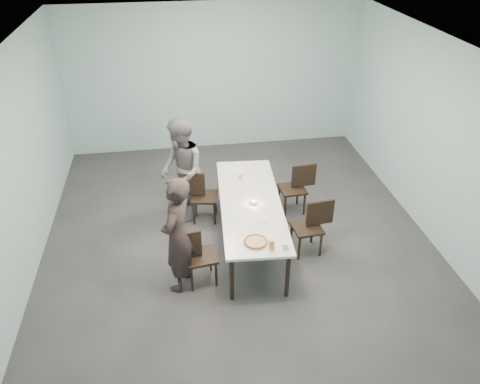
{
  "coord_description": "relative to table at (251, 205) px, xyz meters",
  "views": [
    {
      "loc": [
        -0.89,
        -5.79,
        4.55
      ],
      "look_at": [
        0.0,
        -0.13,
        1.0
      ],
      "focal_mm": 35.0,
      "sensor_mm": 36.0,
      "label": 1
    }
  ],
  "objects": [
    {
      "name": "ground",
      "position": [
        -0.18,
        0.03,
        -0.69
      ],
      "size": [
        7.0,
        7.0,
        0.0
      ],
      "primitive_type": "plane",
      "color": "#333335",
      "rests_on": "ground"
    },
    {
      "name": "room_shell",
      "position": [
        -0.18,
        0.03,
        1.33
      ],
      "size": [
        6.02,
        7.02,
        3.01
      ],
      "color": "#9EC5C7",
      "rests_on": "ground"
    },
    {
      "name": "table",
      "position": [
        0.0,
        0.0,
        0.0
      ],
      "size": [
        1.08,
        2.66,
        0.75
      ],
      "rotation": [
        0.0,
        0.0,
        -0.07
      ],
      "color": "white",
      "rests_on": "ground"
    },
    {
      "name": "chair_near_left",
      "position": [
        -0.9,
        -0.77,
        -0.19
      ],
      "size": [
        0.64,
        0.47,
        0.87
      ],
      "rotation": [
        0.0,
        0.0,
        0.13
      ],
      "color": "black",
      "rests_on": "ground"
    },
    {
      "name": "chair_far_left",
      "position": [
        -0.72,
        0.77,
        -0.19
      ],
      "size": [
        0.64,
        0.48,
        0.87
      ],
      "rotation": [
        0.0,
        0.0,
        -0.17
      ],
      "color": "black",
      "rests_on": "ground"
    },
    {
      "name": "chair_near_right",
      "position": [
        0.88,
        -0.34,
        -0.19
      ],
      "size": [
        0.63,
        0.46,
        0.87
      ],
      "rotation": [
        0.0,
        0.0,
        3.24
      ],
      "color": "black",
      "rests_on": "ground"
    },
    {
      "name": "chair_far_right",
      "position": [
        0.94,
        0.77,
        -0.19
      ],
      "size": [
        0.63,
        0.45,
        0.87
      ],
      "rotation": [
        0.0,
        0.0,
        3.22
      ],
      "color": "black",
      "rests_on": "ground"
    },
    {
      "name": "diner_near",
      "position": [
        -1.11,
        -0.79,
        0.16
      ],
      "size": [
        0.62,
        0.73,
        1.7
      ],
      "primitive_type": "imported",
      "rotation": [
        0.0,
        0.0,
        -1.99
      ],
      "color": "black",
      "rests_on": "ground"
    },
    {
      "name": "diner_far",
      "position": [
        -0.98,
        0.9,
        0.18
      ],
      "size": [
        0.8,
        0.95,
        1.74
      ],
      "primitive_type": "imported",
      "rotation": [
        0.0,
        0.0,
        -1.39
      ],
      "color": "slate",
      "rests_on": "ground"
    },
    {
      "name": "pizza",
      "position": [
        -0.11,
        -0.99,
        0.08
      ],
      "size": [
        0.34,
        0.34,
        0.04
      ],
      "color": "white",
      "rests_on": "table"
    },
    {
      "name": "side_plate",
      "position": [
        0.08,
        -0.47,
        0.06
      ],
      "size": [
        0.18,
        0.18,
        0.01
      ],
      "primitive_type": "cylinder",
      "color": "white",
      "rests_on": "table"
    },
    {
      "name": "beer_glass",
      "position": [
        0.07,
        -1.15,
        0.13
      ],
      "size": [
        0.08,
        0.08,
        0.15
      ],
      "primitive_type": "cylinder",
      "color": "orange",
      "rests_on": "table"
    },
    {
      "name": "water_tumbler",
      "position": [
        0.25,
        -1.16,
        0.1
      ],
      "size": [
        0.08,
        0.08,
        0.09
      ],
      "primitive_type": "cylinder",
      "color": "silver",
      "rests_on": "table"
    },
    {
      "name": "tealight",
      "position": [
        0.04,
        -0.05,
        0.08
      ],
      "size": [
        0.06,
        0.06,
        0.05
      ],
      "color": "silver",
      "rests_on": "table"
    },
    {
      "name": "amber_tumbler",
      "position": [
        -0.04,
        0.69,
        0.1
      ],
      "size": [
        0.07,
        0.07,
        0.08
      ],
      "primitive_type": "cylinder",
      "color": "orange",
      "rests_on": "table"
    },
    {
      "name": "menu",
      "position": [
        -0.11,
        0.97,
        0.06
      ],
      "size": [
        0.31,
        0.24,
        0.01
      ],
      "primitive_type": "cube",
      "rotation": [
        0.0,
        0.0,
        -0.07
      ],
      "color": "silver",
      "rests_on": "table"
    }
  ]
}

